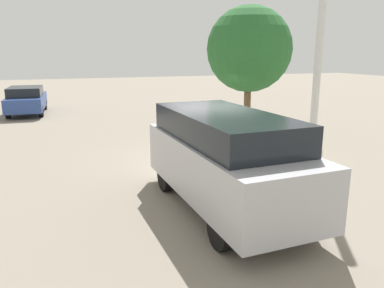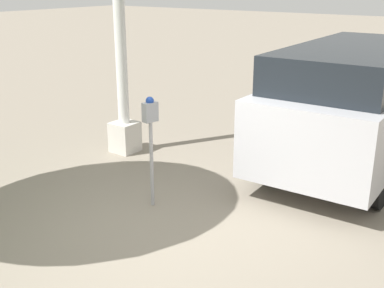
{
  "view_description": "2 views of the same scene",
  "coord_description": "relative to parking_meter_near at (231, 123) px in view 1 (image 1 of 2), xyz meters",
  "views": [
    {
      "loc": [
        10.53,
        -4.46,
        3.19
      ],
      "look_at": [
        0.91,
        -0.91,
        0.68
      ],
      "focal_mm": 35.0,
      "sensor_mm": 36.0,
      "label": 1
    },
    {
      "loc": [
        -3.98,
        -3.6,
        3.0
      ],
      "look_at": [
        1.05,
        0.01,
        0.87
      ],
      "focal_mm": 45.0,
      "sensor_mm": 36.0,
      "label": 2
    }
  ],
  "objects": [
    {
      "name": "ground_plane",
      "position": [
        -0.66,
        -0.41,
        -1.15
      ],
      "size": [
        80.0,
        80.0,
        0.0
      ],
      "primitive_type": "plane",
      "color": "gray"
    },
    {
      "name": "parking_meter_near",
      "position": [
        0.0,
        0.0,
        0.0
      ],
      "size": [
        0.22,
        0.15,
        1.56
      ],
      "rotation": [
        0.0,
        0.0,
        -0.2
      ],
      "color": "#9E9EA3",
      "rests_on": "ground"
    },
    {
      "name": "lamp_post",
      "position": [
        1.42,
        1.85,
        1.34
      ],
      "size": [
        0.44,
        0.44,
        6.44
      ],
      "color": "beige",
      "rests_on": "ground"
    },
    {
      "name": "parked_van",
      "position": [
        3.19,
        -1.68,
        -0.04
      ],
      "size": [
        4.83,
        2.0,
        2.02
      ],
      "rotation": [
        0.0,
        0.0,
        0.03
      ],
      "color": "#B2B2B7",
      "rests_on": "ground"
    },
    {
      "name": "car_distant",
      "position": [
        -11.87,
        -6.26,
        -0.38
      ],
      "size": [
        4.46,
        1.97,
        1.45
      ],
      "rotation": [
        0.0,
        0.0,
        3.09
      ],
      "color": "#2D478C",
      "rests_on": "ground"
    },
    {
      "name": "street_tree",
      "position": [
        -2.61,
        1.95,
        2.17
      ],
      "size": [
        3.12,
        3.12,
        4.88
      ],
      "color": "brown",
      "rests_on": "ground"
    }
  ]
}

